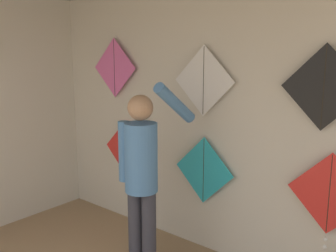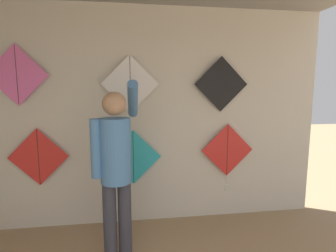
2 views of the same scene
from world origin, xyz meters
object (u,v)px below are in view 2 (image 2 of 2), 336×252
Objects in this scene: kite_0 at (38,157)px; kite_5 at (221,84)px; shopkeeper at (116,163)px; kite_3 at (17,75)px; kite_1 at (133,157)px; kite_4 at (130,84)px; kite_2 at (227,152)px.

kite_5 is at bearing 0.00° from kite_0.
shopkeeper is 2.60× the size of kite_3.
kite_1 is 0.94m from kite_4.
kite_5 reaches higher than kite_2.
kite_4 reaches higher than kite_1.
kite_2 is 1.58m from kite_4.
kite_2 is at bearing -0.01° from kite_3.
kite_1 is 1.48m from kite_5.
kite_2 is 1.29× the size of kite_4.
kite_3 reaches higher than kite_5.
shopkeeper is 2.60× the size of kite_5.
kite_4 is at bearing 179.97° from kite_2.
kite_1 is 1.68m from kite_3.
kite_4 is (-1.28, 0.00, 0.91)m from kite_2.
kite_2 is (1.26, -0.00, 0.02)m from kite_1.
kite_1 is at bearing 180.00° from kite_5.
kite_4 is (1.31, 0.00, -0.10)m from kite_3.
kite_5 is (2.48, 0.00, -0.10)m from kite_3.
kite_3 is at bearing 180.00° from kite_0.
kite_1 is at bearing 0.00° from kite_4.
kite_3 reaches higher than kite_1.
shopkeeper is 1.63m from kite_3.
kite_0 is 1.00× the size of kite_5.
kite_2 is (2.42, -0.00, -0.02)m from kite_0.
kite_3 is at bearing 180.00° from kite_1.
kite_3 reaches higher than shopkeeper.
kite_2 is at bearing 15.48° from shopkeeper.
kite_1 is at bearing 179.97° from kite_2.
kite_5 is (-0.11, 0.00, 0.91)m from kite_2.
kite_3 is (-0.17, 0.00, 0.99)m from kite_0.
kite_5 is at bearing 17.46° from shopkeeper.
kite_4 reaches higher than kite_2.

